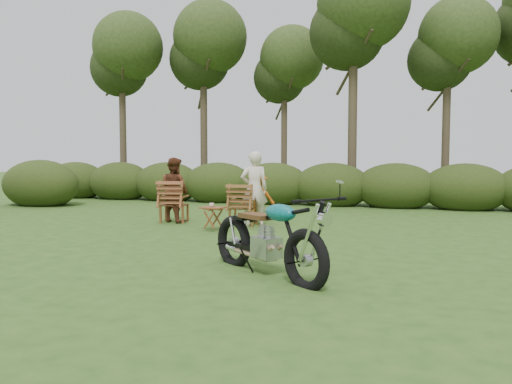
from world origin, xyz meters
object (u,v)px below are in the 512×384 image
(lawn_chair_right, at_px, (243,226))
(side_table, at_px, (213,219))
(adult_b, at_px, (175,222))
(cup, at_px, (212,205))
(motorcycle, at_px, (266,274))
(adult_a, at_px, (254,226))
(child, at_px, (258,223))
(lawn_chair_left, at_px, (174,222))

(lawn_chair_right, xyz_separation_m, side_table, (-0.34, -0.94, 0.25))
(side_table, relative_size, adult_b, 0.33)
(side_table, height_order, cup, cup)
(motorcycle, xyz_separation_m, adult_a, (-1.67, 4.39, 0.00))
(child, bearing_deg, adult_b, 0.26)
(adult_b, relative_size, child, 1.28)
(motorcycle, bearing_deg, adult_b, 165.99)
(adult_a, bearing_deg, child, -108.69)
(child, bearing_deg, motorcycle, 95.49)
(lawn_chair_right, relative_size, cup, 8.63)
(motorcycle, distance_m, lawn_chair_left, 5.76)
(adult_a, bearing_deg, motorcycle, 84.08)
(motorcycle, relative_size, adult_a, 1.32)
(cup, xyz_separation_m, child, (0.54, 1.52, -0.55))
(motorcycle, xyz_separation_m, lawn_chair_left, (-3.72, 4.40, 0.00))
(side_table, distance_m, adult_a, 1.17)
(lawn_chair_right, bearing_deg, lawn_chair_left, -6.24)
(child, bearing_deg, lawn_chair_right, 58.69)
(motorcycle, height_order, cup, motorcycle)
(motorcycle, height_order, lawn_chair_left, motorcycle)
(adult_a, xyz_separation_m, child, (-0.08, 0.53, 0.00))
(cup, relative_size, adult_b, 0.07)
(lawn_chair_left, height_order, side_table, side_table)
(child, bearing_deg, lawn_chair_left, 0.69)
(lawn_chair_left, relative_size, adult_b, 0.64)
(motorcycle, bearing_deg, side_table, 159.47)
(lawn_chair_right, distance_m, lawn_chair_left, 1.79)
(side_table, relative_size, child, 0.42)
(lawn_chair_right, distance_m, adult_b, 1.79)
(side_table, distance_m, cup, 0.30)
(side_table, bearing_deg, cup, -147.86)
(motorcycle, relative_size, lawn_chair_right, 2.35)
(motorcycle, bearing_deg, child, 145.48)
(lawn_chair_left, relative_size, adult_a, 0.59)
(side_table, xyz_separation_m, adult_a, (0.59, 0.97, -0.25))
(lawn_chair_right, xyz_separation_m, lawn_chair_left, (-1.79, 0.04, 0.00))
(lawn_chair_right, distance_m, child, 0.59)
(motorcycle, xyz_separation_m, side_table, (-2.27, 3.42, 0.25))
(lawn_chair_right, xyz_separation_m, child, (0.17, 0.56, 0.00))
(lawn_chair_right, bearing_deg, child, -112.05)
(lawn_chair_left, distance_m, adult_b, 0.02)
(motorcycle, xyz_separation_m, child, (-1.75, 4.92, 0.00))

